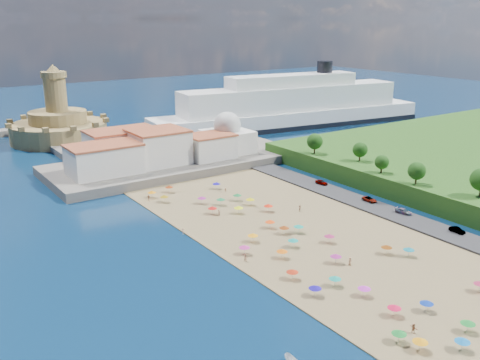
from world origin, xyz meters
TOP-DOWN VIEW (x-y plane):
  - ground at (0.00, 0.00)m, footprint 700.00×700.00m
  - terrace at (10.00, 73.00)m, footprint 90.00×36.00m
  - jetty at (-12.00, 108.00)m, footprint 18.00×70.00m
  - waterfront_buildings at (-3.05, 73.64)m, footprint 57.00×29.00m
  - domed_building at (30.00, 71.00)m, footprint 16.00×16.00m
  - fortress at (-12.00, 138.00)m, footprint 40.00×40.00m
  - cruise_ship at (90.22, 106.61)m, footprint 142.18×40.16m
  - beach_parasols at (-0.86, -11.61)m, footprint 31.50×115.64m
  - beachgoers at (-3.44, -5.14)m, footprint 36.03×101.77m
  - parked_cars at (36.00, 2.98)m, footprint 2.64×51.98m
  - hillside_trees at (47.98, -11.13)m, footprint 11.00×104.64m

SIDE VIEW (x-z plane):
  - ground at x=0.00m, z-range 0.00..0.00m
  - beachgoers at x=-3.44m, z-range 0.19..2.06m
  - jetty at x=-12.00m, z-range 0.00..2.40m
  - parked_cars at x=36.00m, z-range 0.66..2.07m
  - terrace at x=10.00m, z-range 0.00..3.00m
  - beach_parasols at x=-0.86m, z-range 1.05..3.25m
  - fortress at x=-12.00m, z-range -9.52..22.88m
  - waterfront_buildings at x=-3.05m, z-range 2.38..13.38m
  - domed_building at x=30.00m, z-range 1.47..16.47m
  - cruise_ship at x=90.22m, z-range -6.26..24.46m
  - hillside_trees at x=47.98m, z-range 6.28..14.00m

